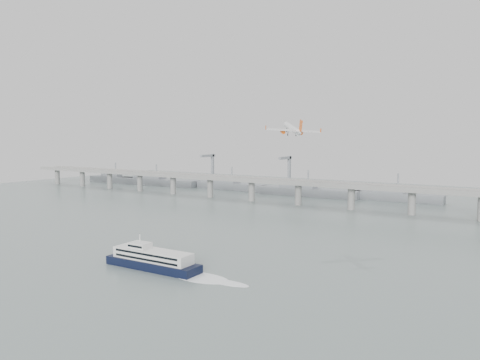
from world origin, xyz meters
The scene contains 5 objects.
ground centered at (0.00, 0.00, 0.00)m, with size 900.00×900.00×0.00m, color slate.
bridge centered at (-1.15, 200.00, 17.65)m, with size 800.00×22.00×23.90m.
distant_fleet centered at (-155.36, 265.08, 6.22)m, with size 453.00×60.90×40.00m.
ferry centered at (1.76, -24.55, 4.25)m, with size 82.96×15.16×15.65m.
airliner centered at (28.82, 68.44, 67.19)m, with size 29.51×31.23×10.24m.
Camera 1 is at (154.79, -185.21, 63.01)m, focal length 35.00 mm.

